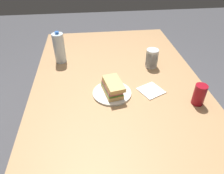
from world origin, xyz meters
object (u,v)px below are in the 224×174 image
Objects in this scene: paper_plate at (112,93)px; sandwich at (113,87)px; plastic_cup_stack at (152,58)px; water_bottle_tall at (59,48)px; dining_table at (120,101)px; soda_can_red at (199,95)px.

sandwich reaches higher than paper_plate.
paper_plate is 0.42m from plastic_cup_stack.
paper_plate is 0.99× the size of water_bottle_tall.
dining_table is 14.38× the size of plastic_cup_stack.
water_bottle_tall is 1.76× the size of plastic_cup_stack.
sandwich is (0.02, -0.05, 0.13)m from dining_table.
soda_can_red reaches higher than sandwich.
dining_table is 9.67× the size of sandwich.
dining_table is 0.10m from paper_plate.
dining_table is at bearing -110.38° from soda_can_red.
sandwich is 0.42m from plastic_cup_stack.
plastic_cup_stack is at bearing 132.52° from sandwich.
dining_table is 8.22× the size of paper_plate.
water_bottle_tall is 0.66m from plastic_cup_stack.
paper_plate is 0.05m from sandwich.
sandwich is 1.60× the size of soda_can_red.
dining_table is 0.40m from plastic_cup_stack.
paper_plate is (0.02, -0.05, 0.08)m from dining_table.
plastic_cup_stack is (-0.27, 0.26, 0.14)m from dining_table.
dining_table is at bearing 42.60° from water_bottle_tall.
plastic_cup_stack reaches higher than dining_table.
sandwich is at bearing -106.34° from soda_can_red.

